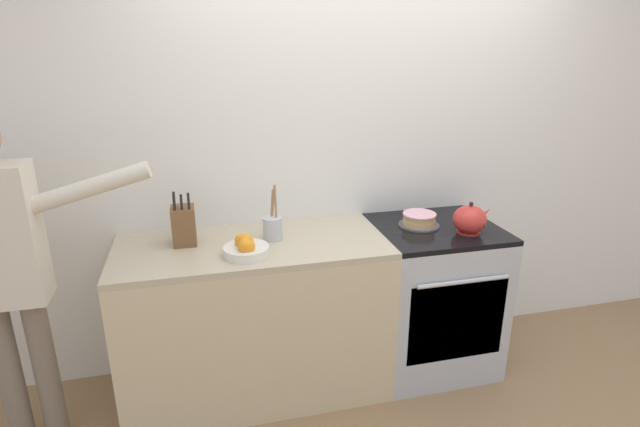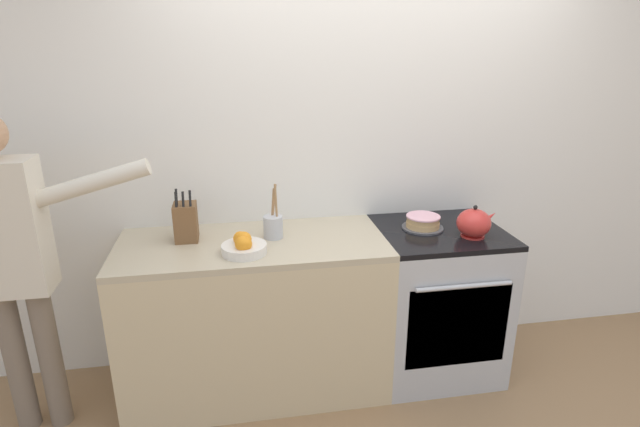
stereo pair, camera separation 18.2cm
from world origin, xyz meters
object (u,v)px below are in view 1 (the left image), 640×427
layer_cake (419,220)px  knife_block (184,225)px  stove_range (431,296)px  tea_kettle (470,219)px  utensil_crock (273,227)px  person_baker (6,263)px  fruit_bowl (246,248)px

layer_cake → knife_block: (-1.33, 0.05, 0.07)m
stove_range → tea_kettle: 0.57m
layer_cake → tea_kettle: bearing=-36.1°
tea_kettle → utensil_crock: 1.11m
layer_cake → person_baker: person_baker is taller
tea_kettle → fruit_bowl: tea_kettle is taller
tea_kettle → fruit_bowl: bearing=-179.1°
tea_kettle → knife_block: 1.58m
knife_block → fruit_bowl: 0.39m
layer_cake → fruit_bowl: size_ratio=1.03×
person_baker → layer_cake: bearing=8.4°
utensil_crock → fruit_bowl: utensil_crock is taller
knife_block → layer_cake: bearing=-2.3°
tea_kettle → utensil_crock: bearing=170.9°
utensil_crock → person_baker: bearing=-171.9°
knife_block → fruit_bowl: size_ratio=1.26×
person_baker → stove_range: bearing=7.2°
layer_cake → fruit_bowl: (-1.03, -0.19, 0.01)m
knife_block → utensil_crock: size_ratio=0.94×
utensil_crock → person_baker: size_ratio=0.19×
tea_kettle → person_baker: 2.34m
tea_kettle → utensil_crock: (-1.09, 0.18, -0.01)m
stove_range → tea_kettle: (0.13, -0.13, 0.53)m
fruit_bowl → person_baker: (-1.08, 0.02, 0.03)m
stove_range → knife_block: (-1.43, 0.09, 0.56)m
utensil_crock → fruit_bowl: 0.26m
stove_range → tea_kettle: size_ratio=4.00×
stove_range → utensil_crock: (-0.96, 0.04, 0.53)m
knife_block → utensil_crock: utensil_crock is taller
layer_cake → knife_block: 1.33m
utensil_crock → person_baker: person_baker is taller
tea_kettle → utensil_crock: utensil_crock is taller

